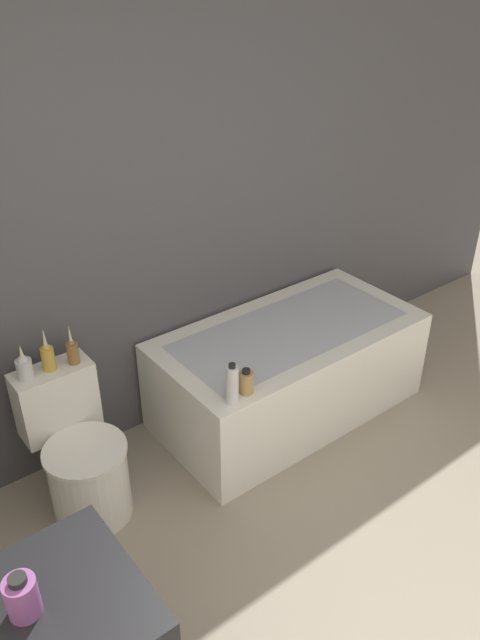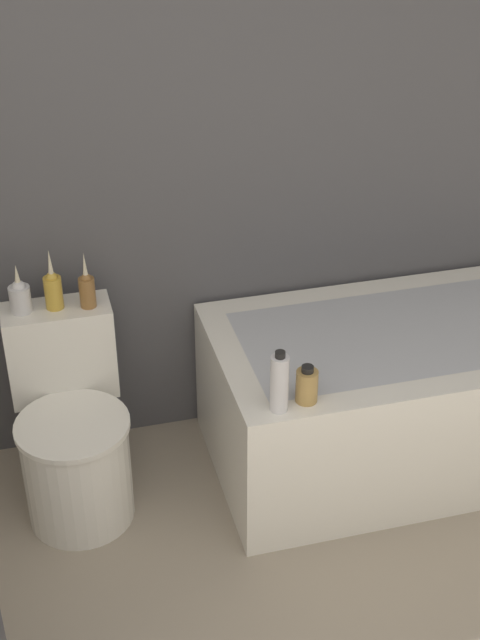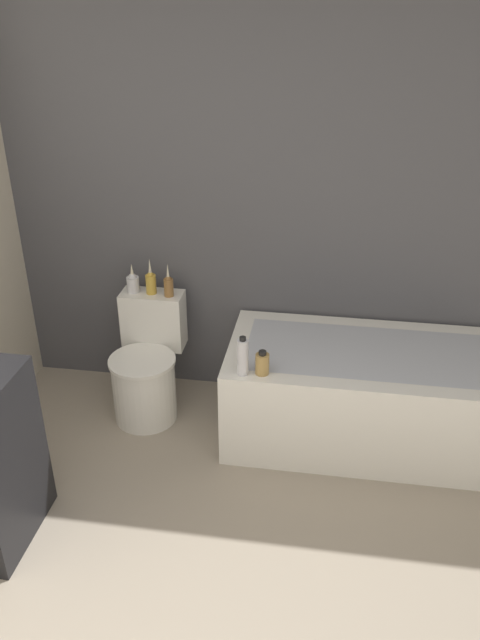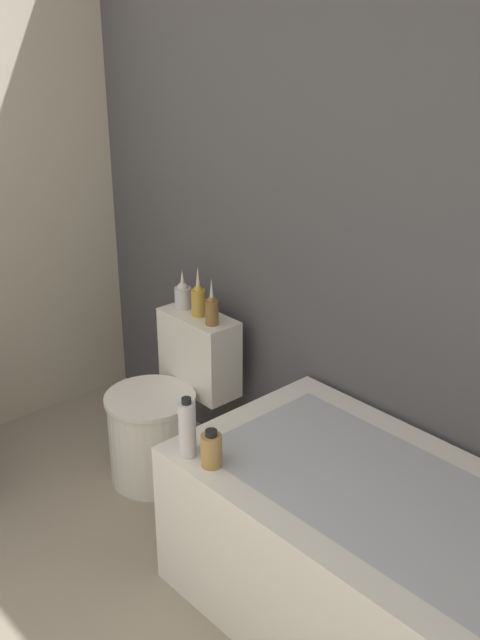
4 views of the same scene
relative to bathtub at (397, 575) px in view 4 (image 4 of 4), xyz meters
The scene contains 8 objects.
wall_back_tiled 1.33m from the bathtub, 149.10° to the left, with size 6.40×0.06×2.60m.
bathtub is the anchor object (origin of this frame).
toilet 1.28m from the bathtub, behind, with size 0.39×0.56×0.71m.
vase_gold 1.50m from the bathtub, 169.85° to the left, with size 0.07×0.07×0.18m.
vase_silver 1.40m from the bathtub, 169.13° to the left, with size 0.06×0.06×0.22m.
vase_bronze 1.29m from the bathtub, 169.04° to the left, with size 0.06×0.06×0.21m.
shampoo_bottle_tall 0.82m from the bathtub, 153.44° to the right, with size 0.06×0.06×0.22m.
shampoo_bottle_short 0.71m from the bathtub, 151.11° to the right, with size 0.07×0.07×0.13m.
Camera 4 is at (1.78, 0.26, 1.98)m, focal length 42.00 mm.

